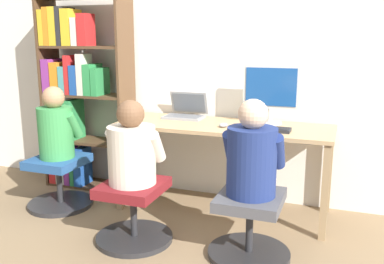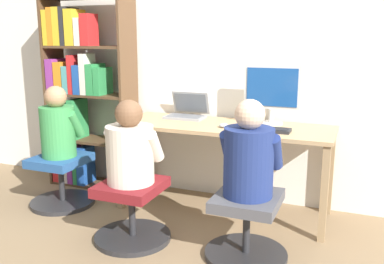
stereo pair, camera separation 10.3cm
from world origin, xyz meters
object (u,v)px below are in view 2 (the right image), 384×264
at_px(keyboard, 260,129).
at_px(office_chair_side, 61,180).
at_px(bookshelf, 79,91).
at_px(person_near_shelf, 58,126).
at_px(person_at_monitor, 249,156).
at_px(person_at_laptop, 130,149).
at_px(office_chair_right, 132,210).
at_px(desktop_monitor, 272,93).
at_px(office_chair_left, 247,225).
at_px(laptop, 187,112).

distance_m(keyboard, office_chair_side, 1.75).
distance_m(bookshelf, person_near_shelf, 0.57).
bearing_deg(person_at_monitor, bookshelf, 156.83).
height_order(person_at_laptop, bookshelf, bookshelf).
xyz_separation_m(office_chair_right, office_chair_side, (-0.89, 0.35, 0.00)).
bearing_deg(desktop_monitor, person_near_shelf, -161.93).
bearing_deg(person_at_monitor, office_chair_left, -90.00).
xyz_separation_m(person_at_monitor, person_at_laptop, (-0.82, -0.06, -0.02)).
bearing_deg(desktop_monitor, keyboard, -94.73).
xyz_separation_m(keyboard, person_at_laptop, (-0.76, -0.63, -0.07)).
xyz_separation_m(person_at_monitor, person_near_shelf, (-1.71, 0.29, -0.00)).
bearing_deg(person_at_laptop, office_chair_right, -90.00).
relative_size(desktop_monitor, office_chair_side, 0.87).
bearing_deg(desktop_monitor, person_at_monitor, -87.40).
relative_size(keyboard, bookshelf, 0.25).
height_order(keyboard, person_near_shelf, person_near_shelf).
bearing_deg(laptop, office_chair_side, -149.09).
bearing_deg(laptop, person_at_laptop, -92.72).
xyz_separation_m(bookshelf, person_near_shelf, (0.14, -0.50, -0.23)).
distance_m(desktop_monitor, person_near_shelf, 1.78).
relative_size(laptop, person_at_monitor, 0.54).
distance_m(desktop_monitor, keyboard, 0.36).
bearing_deg(person_at_laptop, person_near_shelf, 158.46).
xyz_separation_m(person_at_laptop, bookshelf, (-1.03, 0.85, 0.25)).
bearing_deg(laptop, bookshelf, -176.96).
height_order(desktop_monitor, laptop, desktop_monitor).
xyz_separation_m(laptop, person_at_monitor, (0.77, -0.85, -0.09)).
bearing_deg(person_near_shelf, person_at_laptop, -21.54).
bearing_deg(office_chair_right, person_at_laptop, 90.00).
relative_size(person_at_monitor, office_chair_side, 1.14).
relative_size(laptop, office_chair_right, 0.62).
height_order(person_at_monitor, person_near_shelf, person_at_monitor).
distance_m(laptop, office_chair_side, 1.23).
height_order(office_chair_left, office_chair_side, same).
relative_size(keyboard, office_chair_left, 0.82).
bearing_deg(office_chair_right, person_near_shelf, 158.24).
height_order(keyboard, person_at_monitor, person_at_monitor).
relative_size(person_at_monitor, bookshelf, 0.35).
xyz_separation_m(person_at_monitor, office_chair_side, (-1.71, 0.29, -0.47)).
distance_m(office_chair_left, office_chair_right, 0.82).
height_order(desktop_monitor, person_near_shelf, desktop_monitor).
height_order(office_chair_side, person_near_shelf, person_near_shelf).
distance_m(desktop_monitor, office_chair_right, 1.42).
distance_m(office_chair_left, bookshelf, 2.13).
bearing_deg(bookshelf, office_chair_left, -23.28).
height_order(office_chair_right, bookshelf, bookshelf).
relative_size(desktop_monitor, person_at_laptop, 0.82).
distance_m(office_chair_left, office_chair_side, 1.73).
height_order(office_chair_left, bookshelf, bookshelf).
xyz_separation_m(office_chair_left, person_at_monitor, (0.00, 0.00, 0.47)).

